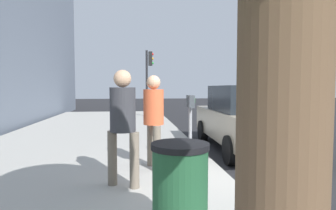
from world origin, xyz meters
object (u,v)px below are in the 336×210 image
Objects in this scene: pedestrian_bystander at (123,117)px; traffic_signal at (149,72)px; parking_meter at (190,114)px; trash_bin at (180,192)px; pedestrian_at_meter at (154,113)px; parked_sedan_near at (246,118)px.

traffic_signal is (11.16, -1.01, 1.33)m from pedestrian_bystander.
parking_meter is 3.14m from trash_bin.
parking_meter is 0.77× the size of pedestrian_bystander.
traffic_signal is (10.19, -0.46, 1.36)m from pedestrian_at_meter.
parking_meter is at bearing -13.36° from trash_bin.
traffic_signal is at bearing 23.63° from pedestrian_bystander.
trash_bin is at bearing -131.03° from pedestrian_bystander.
pedestrian_at_meter reaches higher than trash_bin.
parking_meter is 0.39× the size of traffic_signal.
pedestrian_bystander is 0.41× the size of parked_sedan_near.
parked_sedan_near is (1.57, -1.87, -0.27)m from parking_meter.
trash_bin is (-1.71, -0.63, -0.59)m from pedestrian_bystander.
pedestrian_bystander is at bearing 134.21° from parking_meter.
trash_bin is at bearing 166.64° from parking_meter.
traffic_signal reaches higher than pedestrian_bystander.
pedestrian_bystander is at bearing 174.84° from traffic_signal.
pedestrian_at_meter is 1.78× the size of trash_bin.
pedestrian_at_meter is at bearing -0.77° from pedestrian_bystander.
pedestrian_at_meter is at bearing 1.61° from trash_bin.
traffic_signal is (9.86, 0.33, 1.41)m from parking_meter.
traffic_signal is at bearing -1.69° from trash_bin.
traffic_signal is at bearing 14.89° from parked_sedan_near.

